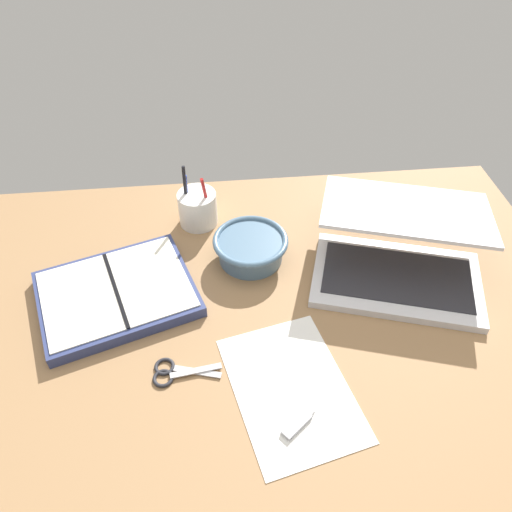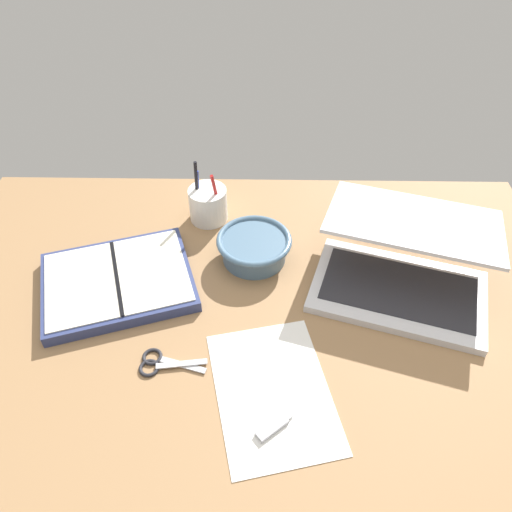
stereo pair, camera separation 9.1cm
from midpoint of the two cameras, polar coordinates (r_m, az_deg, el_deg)
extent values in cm
cube|color=#936D47|center=(103.22, -2.61, -7.99)|extent=(140.00, 100.00, 2.00)
cube|color=silver|center=(112.06, 13.49, -2.70)|extent=(40.89, 31.86, 1.80)
cube|color=#232328|center=(111.35, 13.57, -2.34)|extent=(34.93, 24.65, 0.24)
cube|color=silver|center=(111.49, 14.61, 5.06)|extent=(40.87, 31.78, 3.69)
cube|color=navy|center=(111.15, 14.61, 4.88)|extent=(37.45, 28.76, 2.93)
cylinder|color=slate|center=(113.30, -2.93, 0.66)|extent=(14.48, 14.48, 5.39)
torus|color=slate|center=(111.48, -2.97, 1.67)|extent=(17.04, 17.04, 1.36)
cylinder|color=white|center=(123.46, -8.80, 5.32)|extent=(9.38, 9.38, 8.54)
cylinder|color=black|center=(121.66, -10.19, 6.93)|extent=(1.05, 1.84, 14.84)
cylinder|color=#233899|center=(122.69, -10.07, 6.50)|extent=(1.22, 1.94, 12.10)
cylinder|color=#B21E1E|center=(120.26, -7.88, 6.41)|extent=(2.16, 3.62, 13.57)
cube|color=navy|center=(110.85, -17.91, -4.25)|extent=(37.65, 33.55, 2.63)
cube|color=silver|center=(110.23, -21.85, -4.83)|extent=(20.91, 26.22, 0.30)
cube|color=silver|center=(109.92, -14.29, -2.62)|extent=(20.91, 26.22, 0.30)
cube|color=black|center=(109.71, -18.09, -3.68)|extent=(7.90, 21.94, 0.30)
cube|color=#B7B7BC|center=(96.08, -9.66, -12.93)|extent=(9.73, 2.51, 0.30)
cube|color=#B7B7BC|center=(96.33, -9.64, -13.03)|extent=(9.61, 3.83, 0.30)
torus|color=#232328|center=(96.71, -13.32, -13.59)|extent=(3.90, 3.90, 0.70)
torus|color=#232328|center=(98.07, -13.11, -12.35)|extent=(3.90, 3.90, 0.70)
cube|color=white|center=(93.43, 1.14, -15.03)|extent=(26.09, 32.75, 0.16)
cube|color=#99999E|center=(89.50, 1.60, -18.88)|extent=(5.92, 5.33, 1.00)
cube|color=silver|center=(90.81, 3.25, -17.44)|extent=(1.69, 1.69, 0.60)
camera|label=1|loc=(0.05, -92.48, -2.37)|focal=35.00mm
camera|label=2|loc=(0.05, 87.52, 2.37)|focal=35.00mm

